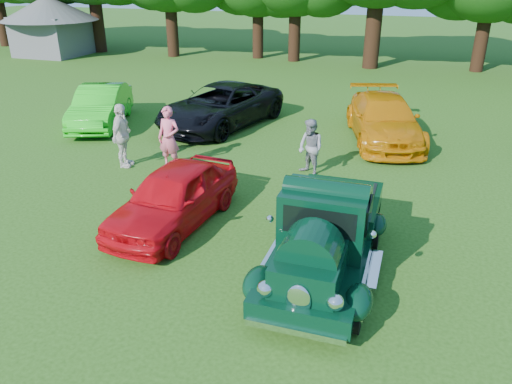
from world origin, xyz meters
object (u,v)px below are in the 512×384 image
(red_convertible, at_px, (174,196))
(gazebo, at_px, (50,19))
(spectator_pink, at_px, (169,138))
(spectator_grey, at_px, (310,148))
(back_car_black, at_px, (221,106))
(hero_pickup, at_px, (326,235))
(back_car_orange, at_px, (384,119))
(back_car_lime, at_px, (101,106))
(spectator_white, at_px, (122,136))

(red_convertible, relative_size, gazebo, 0.65)
(spectator_pink, distance_m, spectator_grey, 4.22)
(back_car_black, bearing_deg, gazebo, 159.35)
(hero_pickup, bearing_deg, back_car_orange, 87.85)
(spectator_pink, bearing_deg, back_car_lime, 146.46)
(gazebo, bearing_deg, back_car_lime, -46.29)
(back_car_lime, relative_size, spectator_white, 2.32)
(hero_pickup, xyz_separation_m, back_car_black, (-5.73, 8.71, -0.03))
(spectator_pink, bearing_deg, hero_pickup, -35.17)
(hero_pickup, xyz_separation_m, gazebo, (-23.06, 20.89, 1.59))
(red_convertible, distance_m, back_car_orange, 8.96)
(back_car_black, distance_m, spectator_grey, 5.75)
(spectator_pink, bearing_deg, back_car_black, 93.86)
(spectator_white, bearing_deg, back_car_lime, 32.31)
(back_car_lime, bearing_deg, hero_pickup, -56.42)
(back_car_black, height_order, spectator_white, spectator_white)
(hero_pickup, distance_m, spectator_grey, 5.11)
(back_car_lime, xyz_separation_m, spectator_pink, (4.59, -3.23, 0.20))
(back_car_lime, relative_size, back_car_orange, 0.86)
(hero_pickup, bearing_deg, back_car_black, 123.31)
(gazebo, bearing_deg, spectator_grey, -36.41)
(back_car_black, xyz_separation_m, spectator_pink, (0.18, -4.57, 0.16))
(back_car_lime, xyz_separation_m, back_car_orange, (10.47, 1.49, 0.02))
(spectator_grey, bearing_deg, spectator_white, -133.06)
(spectator_pink, xyz_separation_m, spectator_white, (-1.40, -0.33, 0.03))
(spectator_pink, bearing_deg, back_car_orange, 40.38)
(spectator_grey, bearing_deg, gazebo, 179.21)
(back_car_lime, bearing_deg, back_car_black, -3.43)
(hero_pickup, xyz_separation_m, spectator_pink, (-5.54, 4.14, 0.13))
(spectator_white, distance_m, gazebo, 23.53)
(red_convertible, distance_m, spectator_pink, 3.71)
(back_car_lime, xyz_separation_m, spectator_white, (3.19, -3.56, 0.23))
(spectator_grey, bearing_deg, back_car_lime, -160.06)
(spectator_pink, relative_size, gazebo, 0.30)
(red_convertible, height_order, back_car_lime, back_car_lime)
(back_car_black, xyz_separation_m, gazebo, (-17.34, 12.18, 1.61))
(back_car_orange, relative_size, spectator_grey, 3.16)
(spectator_pink, relative_size, spectator_grey, 1.14)
(back_car_orange, bearing_deg, gazebo, 137.17)
(back_car_black, bearing_deg, spectator_pink, -73.29)
(spectator_pink, bearing_deg, spectator_grey, 12.21)
(red_convertible, xyz_separation_m, back_car_orange, (4.09, 7.97, 0.06))
(back_car_black, bearing_deg, back_car_orange, 15.86)
(back_car_lime, bearing_deg, spectator_pink, -55.52)
(back_car_black, bearing_deg, spectator_white, -89.47)
(spectator_pink, height_order, spectator_grey, spectator_pink)
(back_car_orange, bearing_deg, spectator_pink, -156.82)
(back_car_lime, distance_m, spectator_grey, 9.07)
(spectator_grey, distance_m, spectator_white, 5.65)
(back_car_black, bearing_deg, red_convertible, -61.45)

